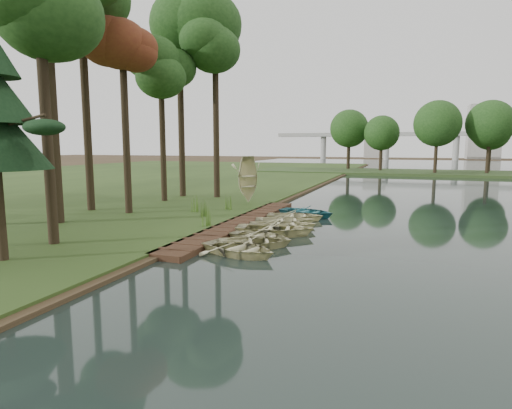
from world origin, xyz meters
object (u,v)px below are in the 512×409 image
(rowboat_0, at_px, (239,247))
(rowboat_2, at_px, (260,235))
(stored_rowboat, at_px, (248,198))
(rowboat_1, at_px, (255,240))
(boardwalk, at_px, (240,224))

(rowboat_0, height_order, rowboat_2, rowboat_0)
(rowboat_0, xyz_separation_m, stored_rowboat, (-4.79, 13.53, 0.25))
(rowboat_1, relative_size, stored_rowboat, 0.95)
(rowboat_2, relative_size, stored_rowboat, 0.89)
(rowboat_0, xyz_separation_m, rowboat_2, (-0.02, 2.64, -0.03))
(rowboat_0, relative_size, rowboat_1, 1.04)
(rowboat_1, relative_size, rowboat_2, 1.07)
(boardwalk, bearing_deg, stored_rowboat, 107.89)
(boardwalk, xyz_separation_m, rowboat_1, (2.55, -4.64, 0.23))
(boardwalk, distance_m, stored_rowboat, 7.85)
(boardwalk, height_order, stored_rowboat, stored_rowboat)
(boardwalk, relative_size, rowboat_0, 4.76)
(rowboat_1, height_order, stored_rowboat, stored_rowboat)
(rowboat_0, height_order, stored_rowboat, stored_rowboat)
(boardwalk, relative_size, stored_rowboat, 4.71)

